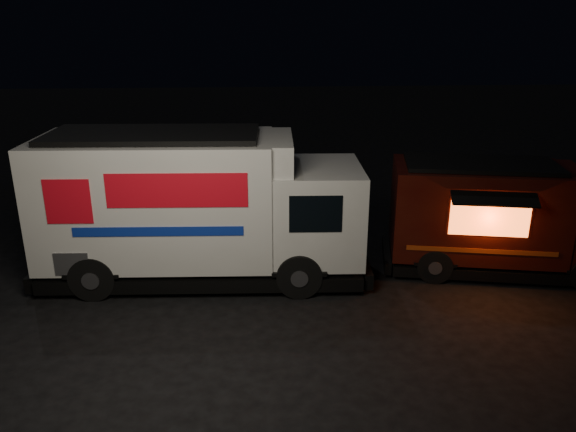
# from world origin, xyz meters

# --- Properties ---
(ground) EXTENTS (80.00, 80.00, 0.00)m
(ground) POSITION_xyz_m (0.00, 0.00, 0.00)
(ground) COLOR black
(ground) RESTS_ON ground
(white_truck) EXTENTS (7.67, 2.92, 3.43)m
(white_truck) POSITION_xyz_m (-1.94, 1.09, 1.71)
(white_truck) COLOR silver
(white_truck) RESTS_ON ground
(red_truck) EXTENTS (5.99, 3.16, 2.65)m
(red_truck) POSITION_xyz_m (5.19, 0.92, 1.32)
(red_truck) COLOR black
(red_truck) RESTS_ON ground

